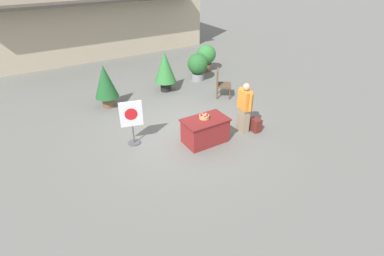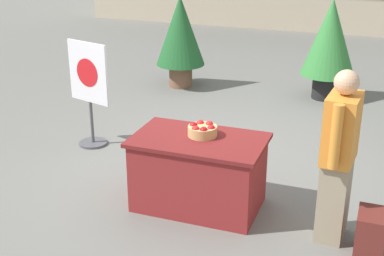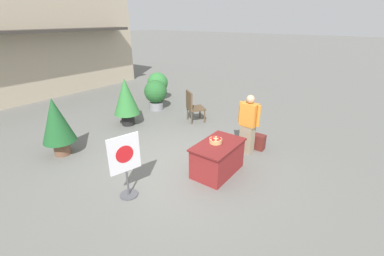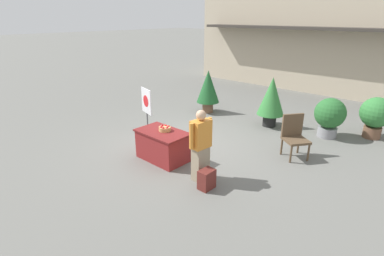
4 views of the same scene
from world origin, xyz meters
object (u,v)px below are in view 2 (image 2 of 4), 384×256
Objects in this scene: person_visitor at (338,157)px; backpack at (370,235)px; poster_board at (89,89)px; potted_plant_far_right at (330,41)px; potted_plant_far_left at (180,34)px; apple_basket at (202,130)px; display_table at (199,172)px.

backpack is at bearing 154.84° from person_visitor.
person_visitor reaches higher than poster_board.
potted_plant_far_left is at bearing -175.23° from potted_plant_far_right.
potted_plant_far_left is (-1.68, 3.68, 0.11)m from apple_basket.
potted_plant_far_left is at bearing -167.13° from poster_board.
backpack is at bearing 84.97° from poster_board.
display_table is 0.82× the size of person_visitor.
apple_basket is 0.69× the size of backpack.
backpack is (1.66, -0.38, -0.59)m from apple_basket.
potted_plant_far_right is 1.03× the size of potted_plant_far_left.
potted_plant_far_right is at bearing -77.23° from person_visitor.
potted_plant_far_left is (-3.34, 4.06, 0.70)m from backpack.
poster_board is (-3.13, 1.11, -0.06)m from person_visitor.
display_table is 1.71m from backpack.
person_visitor is (1.33, -0.11, 0.43)m from display_table.
display_table is at bearing -0.00° from person_visitor.
potted_plant_far_right is at bearing 79.17° from apple_basket.
apple_basket is at bearing -100.83° from potted_plant_far_right.
backpack is 0.27× the size of potted_plant_far_left.
person_visitor reaches higher than apple_basket.
potted_plant_far_right reaches higher than display_table.
potted_plant_far_right is (-0.57, 4.07, 0.13)m from person_visitor.
poster_board is 2.76m from potted_plant_far_left.
potted_plant_far_right reaches higher than person_visitor.
person_visitor is at bearing -4.73° from display_table.
display_table is 4.49× the size of apple_basket.
display_table is 4.07m from potted_plant_far_right.
poster_board is (-1.82, 0.93, -0.05)m from apple_basket.
display_table is at bearing -65.98° from potted_plant_far_left.
potted_plant_far_left is at bearing -47.44° from person_visitor.
potted_plant_far_right is at bearing 79.23° from display_table.
backpack is 0.31× the size of poster_board.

